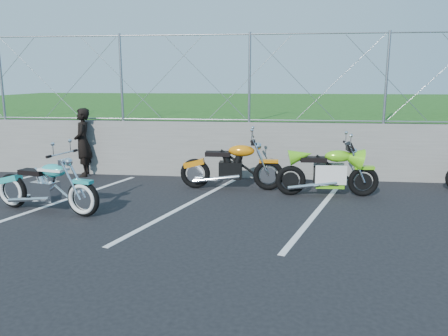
# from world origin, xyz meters

# --- Properties ---
(ground) EXTENTS (90.00, 90.00, 0.00)m
(ground) POSITION_xyz_m (0.00, 0.00, 0.00)
(ground) COLOR black
(ground) RESTS_ON ground
(retaining_wall) EXTENTS (30.00, 0.22, 1.30)m
(retaining_wall) POSITION_xyz_m (0.00, 3.50, 0.65)
(retaining_wall) COLOR slate
(retaining_wall) RESTS_ON ground
(grass_field) EXTENTS (30.00, 20.00, 1.30)m
(grass_field) POSITION_xyz_m (0.00, 13.50, 0.65)
(grass_field) COLOR #1C4D14
(grass_field) RESTS_ON ground
(chain_link_fence) EXTENTS (28.00, 0.03, 2.00)m
(chain_link_fence) POSITION_xyz_m (0.00, 3.50, 2.30)
(chain_link_fence) COLOR gray
(chain_link_fence) RESTS_ON retaining_wall
(parking_lines) EXTENTS (18.29, 4.31, 0.01)m
(parking_lines) POSITION_xyz_m (1.20, 1.00, 0.00)
(parking_lines) COLOR silver
(parking_lines) RESTS_ON ground
(cruiser_turquoise) EXTENTS (2.12, 0.73, 1.07)m
(cruiser_turquoise) POSITION_xyz_m (-2.29, 0.34, 0.43)
(cruiser_turquoise) COLOR black
(cruiser_turquoise) RESTS_ON ground
(naked_orange) EXTENTS (2.18, 0.74, 1.08)m
(naked_orange) POSITION_xyz_m (0.74, 2.31, 0.46)
(naked_orange) COLOR black
(naked_orange) RESTS_ON ground
(sportbike_green) EXTENTS (2.02, 0.72, 1.05)m
(sportbike_green) POSITION_xyz_m (2.67, 2.00, 0.45)
(sportbike_green) COLOR black
(sportbike_green) RESTS_ON ground
(person_standing) EXTENTS (0.55, 0.68, 1.61)m
(person_standing) POSITION_xyz_m (-2.91, 3.20, 0.81)
(person_standing) COLOR black
(person_standing) RESTS_ON ground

